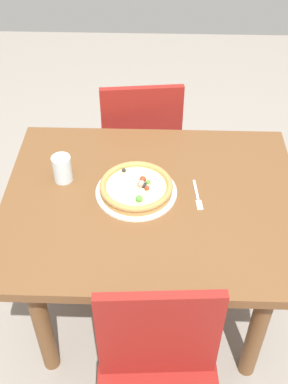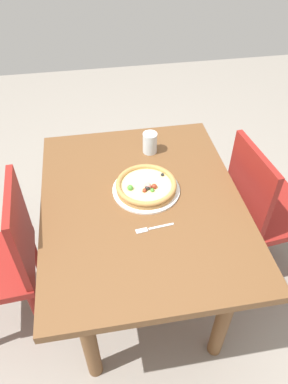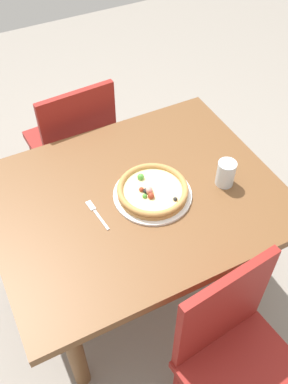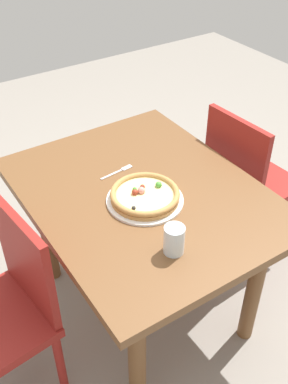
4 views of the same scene
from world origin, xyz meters
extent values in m
plane|color=gray|center=(0.00, 0.00, 0.00)|extent=(6.00, 6.00, 0.00)
cube|color=brown|center=(0.00, 0.00, 0.70)|extent=(1.14, 0.90, 0.04)
cylinder|color=brown|center=(-0.42, -0.30, 0.34)|extent=(0.07, 0.07, 0.68)
cylinder|color=brown|center=(0.42, -0.30, 0.34)|extent=(0.07, 0.07, 0.68)
cylinder|color=brown|center=(-0.42, 0.30, 0.34)|extent=(0.07, 0.07, 0.68)
cylinder|color=brown|center=(0.42, 0.30, 0.34)|extent=(0.07, 0.07, 0.68)
cylinder|color=maroon|center=(0.23, -0.54, 0.21)|extent=(0.04, 0.04, 0.42)
cube|color=maroon|center=(0.08, -0.73, 0.44)|extent=(0.44, 0.44, 0.04)
cube|color=maroon|center=(0.06, -0.55, 0.67)|extent=(0.38, 0.07, 0.42)
cylinder|color=maroon|center=(-0.22, 0.89, 0.21)|extent=(0.04, 0.04, 0.42)
cylinder|color=maroon|center=(0.12, 0.91, 0.21)|extent=(0.04, 0.04, 0.42)
cylinder|color=maroon|center=(-0.20, 0.55, 0.21)|extent=(0.04, 0.04, 0.42)
cylinder|color=maroon|center=(0.14, 0.57, 0.21)|extent=(0.04, 0.04, 0.42)
cube|color=maroon|center=(-0.04, 0.73, 0.44)|extent=(0.42, 0.42, 0.04)
cube|color=maroon|center=(-0.03, 0.55, 0.67)|extent=(0.38, 0.05, 0.42)
cylinder|color=white|center=(0.06, -0.03, 0.73)|extent=(0.31, 0.31, 0.01)
cylinder|color=#B78447|center=(0.06, -0.03, 0.74)|extent=(0.28, 0.28, 0.02)
cylinder|color=beige|center=(0.06, -0.03, 0.75)|extent=(0.24, 0.24, 0.01)
torus|color=#B78447|center=(0.06, -0.03, 0.76)|extent=(0.28, 0.28, 0.02)
sphere|color=maroon|center=(0.02, -0.02, 0.76)|extent=(0.02, 0.02, 0.02)
sphere|color=maroon|center=(0.04, -0.06, 0.76)|extent=(0.03, 0.03, 0.03)
sphere|color=#E58C7F|center=(0.04, -0.04, 0.76)|extent=(0.03, 0.03, 0.03)
sphere|color=#4C9E38|center=(0.05, 0.05, 0.76)|extent=(0.03, 0.03, 0.03)
sphere|color=#262626|center=(0.11, -0.12, 0.76)|extent=(0.02, 0.02, 0.02)
sphere|color=#4C9E38|center=(0.02, -0.05, 0.76)|extent=(0.02, 0.02, 0.02)
sphere|color=#262626|center=(0.03, -0.03, 0.76)|extent=(0.02, 0.02, 0.02)
cube|color=silver|center=(-0.17, -0.05, 0.72)|extent=(0.02, 0.11, 0.00)
cube|color=silver|center=(-0.18, 0.03, 0.72)|extent=(0.03, 0.05, 0.00)
cylinder|color=silver|center=(0.35, -0.10, 0.78)|extent=(0.07, 0.07, 0.11)
camera|label=1|loc=(-0.01, 1.32, 1.99)|focal=44.92mm
camera|label=2|loc=(-1.14, 0.18, 1.86)|focal=33.53mm
camera|label=3|loc=(-0.48, -1.03, 1.99)|focal=40.12mm
camera|label=4|loc=(1.26, -0.82, 1.88)|focal=42.50mm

